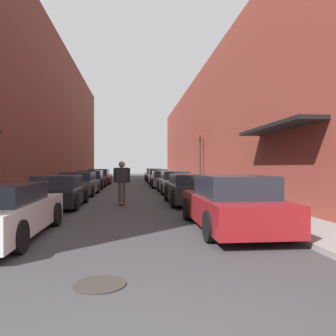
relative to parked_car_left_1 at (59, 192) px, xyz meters
The scene contains 18 objects.
ground 8.51m from the parked_car_left_1, 72.27° to the left, with size 104.85×104.85×0.00m, color #38383A.
curb_strip_left 13.02m from the parked_car_left_1, 99.00° to the left, with size 1.80×47.66×0.12m.
curb_strip_right 14.74m from the parked_car_left_1, 60.72° to the left, with size 1.80×47.66×0.12m.
building_row_left 14.79m from the parked_car_left_1, 111.01° to the left, with size 4.90×47.66×12.02m.
building_row_right 16.81m from the parked_car_left_1, 51.81° to the left, with size 4.90×47.66×9.09m.
parked_car_left_1 is the anchor object (origin of this frame).
parked_car_left_2 5.34m from the parked_car_left_1, 91.13° to the left, with size 1.97×4.12×1.28m.
parked_car_left_3 10.79m from the parked_car_left_1, 90.82° to the left, with size 1.97×3.98×1.31m.
parked_car_left_4 15.78m from the parked_car_left_1, 90.16° to the left, with size 1.92×4.02×1.38m.
parked_car_right_0 7.40m from the parked_car_left_1, 43.60° to the right, with size 1.91×4.63×1.37m.
parked_car_right_1 5.39m from the parked_car_left_1, ahead, with size 2.05×4.22×1.26m.
parked_car_right_2 8.21m from the parked_car_left_1, 49.20° to the left, with size 1.85×4.31×1.32m.
parked_car_right_3 12.64m from the parked_car_left_1, 65.70° to the left, with size 2.00×3.99×1.26m.
parked_car_right_4 18.12m from the parked_car_left_1, 73.39° to the left, with size 1.94×4.74×1.35m.
parked_car_right_5 23.73m from the parked_car_left_1, 77.50° to the left, with size 1.90×4.79×1.38m.
skateboarder 2.56m from the parked_car_left_1, 14.41° to the left, with size 0.70×0.78×1.81m.
manhole_cover 9.10m from the parked_car_left_1, 74.25° to the right, with size 0.70×0.70×0.02m.
traffic_light 13.14m from the parked_car_left_1, 53.28° to the left, with size 0.16×0.22×3.76m.
Camera 1 is at (0.33, -2.20, 1.58)m, focal length 35.00 mm.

